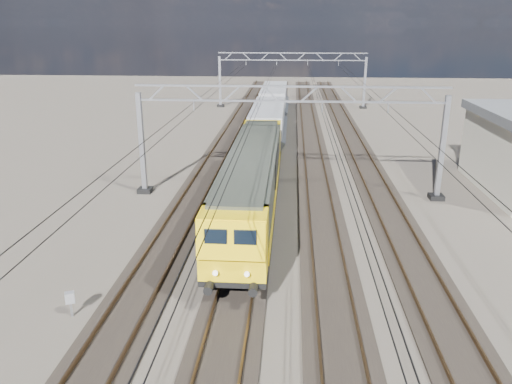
# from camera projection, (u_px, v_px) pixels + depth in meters

# --- Properties ---
(ground) EXTENTS (160.00, 160.00, 0.00)m
(ground) POSITION_uv_depth(u_px,v_px,m) (287.00, 218.00, 28.85)
(ground) COLOR #29241F
(ground) RESTS_ON ground
(track_outer_west) EXTENTS (2.60, 140.00, 0.30)m
(track_outer_west) POSITION_uv_depth(u_px,v_px,m) (185.00, 214.00, 29.24)
(track_outer_west) COLOR black
(track_outer_west) RESTS_ON ground
(track_loco) EXTENTS (2.60, 140.00, 0.30)m
(track_loco) POSITION_uv_depth(u_px,v_px,m) (252.00, 216.00, 28.97)
(track_loco) COLOR black
(track_loco) RESTS_ON ground
(track_inner_east) EXTENTS (2.60, 140.00, 0.30)m
(track_inner_east) POSITION_uv_depth(u_px,v_px,m) (322.00, 218.00, 28.69)
(track_inner_east) COLOR black
(track_inner_east) RESTS_ON ground
(track_outer_east) EXTENTS (2.60, 140.00, 0.30)m
(track_outer_east) POSITION_uv_depth(u_px,v_px,m) (392.00, 220.00, 28.42)
(track_outer_east) COLOR black
(track_outer_east) RESTS_ON ground
(catenary_gantry_mid) EXTENTS (19.90, 0.90, 7.11)m
(catenary_gantry_mid) POSITION_uv_depth(u_px,v_px,m) (289.00, 137.00, 31.38)
(catenary_gantry_mid) COLOR #91949E
(catenary_gantry_mid) RESTS_ON ground
(catenary_gantry_far) EXTENTS (19.90, 0.90, 7.11)m
(catenary_gantry_far) POSITION_uv_depth(u_px,v_px,m) (292.00, 78.00, 65.38)
(catenary_gantry_far) COLOR #91949E
(catenary_gantry_far) RESTS_ON ground
(overhead_wires) EXTENTS (12.03, 140.00, 0.53)m
(overhead_wires) POSITION_uv_depth(u_px,v_px,m) (290.00, 99.00, 34.56)
(overhead_wires) COLOR black
(overhead_wires) RESTS_ON ground
(locomotive) EXTENTS (2.76, 21.10, 3.62)m
(locomotive) POSITION_uv_depth(u_px,v_px,m) (252.00, 179.00, 28.25)
(locomotive) COLOR black
(locomotive) RESTS_ON ground
(hopper_wagon_lead) EXTENTS (3.38, 13.00, 3.25)m
(hopper_wagon_lead) POSITION_uv_depth(u_px,v_px,m) (268.00, 122.00, 44.99)
(hopper_wagon_lead) COLOR black
(hopper_wagon_lead) RESTS_ON ground
(hopper_wagon_mid) EXTENTS (3.38, 13.00, 3.25)m
(hopper_wagon_mid) POSITION_uv_depth(u_px,v_px,m) (274.00, 99.00, 58.40)
(hopper_wagon_mid) COLOR black
(hopper_wagon_mid) RESTS_ON ground
(trackside_cabinet) EXTENTS (0.42, 0.37, 1.04)m
(trackside_cabinet) POSITION_uv_depth(u_px,v_px,m) (70.00, 299.00, 18.95)
(trackside_cabinet) COLOR #91949E
(trackside_cabinet) RESTS_ON ground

